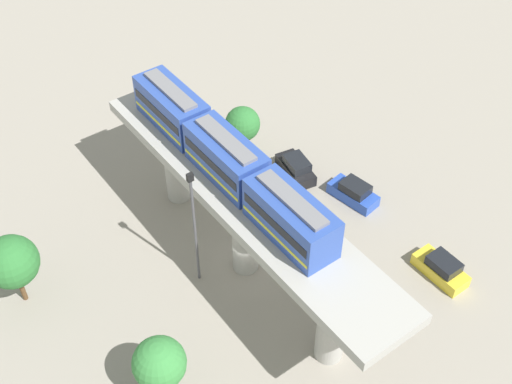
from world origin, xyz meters
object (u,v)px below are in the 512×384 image
at_px(signal_post, 194,225).
at_px(parked_car_blue, 354,193).
at_px(parked_car_yellow, 441,269).
at_px(parked_car_black, 296,168).
at_px(tree_mid_lot, 243,124).
at_px(tree_far_corner, 12,262).
at_px(tree_near_viaduct, 159,363).
at_px(train, 226,158).

bearing_deg(signal_post, parked_car_blue, 177.45).
bearing_deg(signal_post, parked_car_yellow, 144.18).
bearing_deg(parked_car_yellow, parked_car_black, -83.74).
distance_m(parked_car_black, signal_post, 14.48).
xyz_separation_m(parked_car_yellow, signal_post, (14.42, -10.41, 4.98)).
distance_m(parked_car_yellow, parked_car_blue, 9.76).
distance_m(tree_mid_lot, signal_post, 14.52).
distance_m(parked_car_black, parked_car_blue, 5.51).
bearing_deg(parked_car_blue, parked_car_black, -78.76).
bearing_deg(tree_mid_lot, tree_far_corner, 9.29).
bearing_deg(tree_far_corner, parked_car_blue, 165.81).
relative_size(parked_car_blue, tree_far_corner, 0.74).
xyz_separation_m(tree_mid_lot, tree_far_corner, (21.84, 3.57, 0.69)).
xyz_separation_m(tree_mid_lot, signal_post, (10.79, 9.43, 2.37)).
relative_size(tree_far_corner, signal_post, 0.57).
bearing_deg(tree_far_corner, parked_car_yellow, 147.44).
bearing_deg(tree_mid_lot, tree_near_viaduct, 42.07).
bearing_deg(parked_car_blue, train, -16.77).
relative_size(tree_mid_lot, tree_far_corner, 0.82).
height_order(train, tree_mid_lot, train).
height_order(tree_mid_lot, signal_post, signal_post).
relative_size(parked_car_yellow, signal_post, 0.40).
bearing_deg(tree_far_corner, tree_near_viaduct, 108.59).
relative_size(parked_car_black, tree_mid_lot, 0.91).
xyz_separation_m(parked_car_yellow, parked_car_blue, (-0.28, -9.75, 0.00)).
bearing_deg(signal_post, tree_far_corner, -27.93).
xyz_separation_m(parked_car_blue, signal_post, (14.71, -0.66, 4.98)).
xyz_separation_m(parked_car_blue, tree_far_corner, (25.76, -6.51, 3.30)).
bearing_deg(tree_far_corner, tree_mid_lot, -170.71).
distance_m(parked_car_blue, tree_far_corner, 26.77).
bearing_deg(tree_mid_lot, parked_car_blue, 111.23).
bearing_deg(train, tree_near_viaduct, 35.91).
relative_size(tree_near_viaduct, tree_far_corner, 0.87).
bearing_deg(parked_car_blue, tree_mid_lot, -77.58).
relative_size(tree_near_viaduct, tree_mid_lot, 1.06).
xyz_separation_m(tree_near_viaduct, signal_post, (-6.89, -6.52, 2.22)).
bearing_deg(parked_car_yellow, train, -45.68).
bearing_deg(parked_car_black, parked_car_yellow, 106.43).
xyz_separation_m(parked_car_yellow, parked_car_black, (1.61, -14.93, 0.00)).
xyz_separation_m(parked_car_blue, tree_near_viaduct, (21.59, 5.87, 2.76)).
bearing_deg(train, signal_post, 15.23).
relative_size(parked_car_blue, tree_mid_lot, 0.90).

